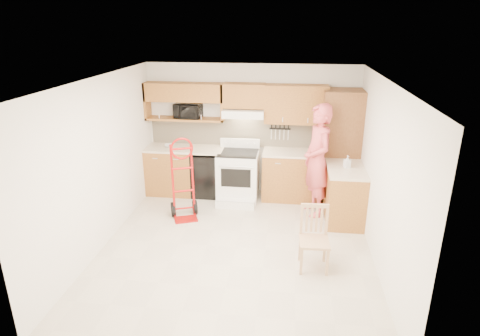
% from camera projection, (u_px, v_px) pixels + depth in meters
% --- Properties ---
extents(floor, '(4.00, 4.50, 0.02)m').
position_uv_depth(floor, '(236.00, 248.00, 6.17)').
color(floor, beige).
rests_on(floor, ground).
extents(ceiling, '(4.00, 4.50, 0.02)m').
position_uv_depth(ceiling, '(235.00, 80.00, 5.31)').
color(ceiling, white).
rests_on(ceiling, ground).
extents(wall_back, '(4.00, 0.02, 2.50)m').
position_uv_depth(wall_back, '(251.00, 130.00, 7.85)').
color(wall_back, white).
rests_on(wall_back, ground).
extents(wall_front, '(4.00, 0.02, 2.50)m').
position_uv_depth(wall_front, '(202.00, 257.00, 3.63)').
color(wall_front, white).
rests_on(wall_front, ground).
extents(wall_left, '(0.02, 4.50, 2.50)m').
position_uv_depth(wall_left, '(100.00, 164.00, 5.98)').
color(wall_left, white).
rests_on(wall_left, ground).
extents(wall_right, '(0.02, 4.50, 2.50)m').
position_uv_depth(wall_right, '(383.00, 176.00, 5.51)').
color(wall_right, white).
rests_on(wall_right, ground).
extents(backsplash, '(3.92, 0.03, 0.55)m').
position_uv_depth(backsplash, '(251.00, 133.00, 7.84)').
color(backsplash, beige).
rests_on(backsplash, wall_back).
extents(lower_cab_left, '(0.90, 0.60, 0.90)m').
position_uv_depth(lower_cab_left, '(171.00, 171.00, 8.02)').
color(lower_cab_left, '#AD7529').
rests_on(lower_cab_left, ground).
extents(dishwasher, '(0.60, 0.60, 0.85)m').
position_uv_depth(dishwasher, '(209.00, 174.00, 7.94)').
color(dishwasher, black).
rests_on(dishwasher, ground).
extents(lower_cab_right, '(1.14, 0.60, 0.90)m').
position_uv_depth(lower_cab_right, '(293.00, 176.00, 7.74)').
color(lower_cab_right, '#AD7529').
rests_on(lower_cab_right, ground).
extents(countertop_left, '(1.50, 0.63, 0.04)m').
position_uv_depth(countertop_left, '(185.00, 149.00, 7.82)').
color(countertop_left, beige).
rests_on(countertop_left, lower_cab_left).
extents(countertop_right, '(1.14, 0.63, 0.04)m').
position_uv_depth(countertop_right, '(294.00, 153.00, 7.58)').
color(countertop_right, beige).
rests_on(countertop_right, lower_cab_right).
extents(cab_return_right, '(0.60, 1.00, 0.90)m').
position_uv_depth(cab_return_right, '(344.00, 195.00, 6.89)').
color(cab_return_right, '#AD7529').
rests_on(cab_return_right, ground).
extents(countertop_return, '(0.63, 1.00, 0.04)m').
position_uv_depth(countertop_return, '(347.00, 169.00, 6.73)').
color(countertop_return, beige).
rests_on(countertop_return, cab_return_right).
extents(pantry_tall, '(0.70, 0.60, 2.10)m').
position_uv_depth(pantry_tall, '(339.00, 148.00, 7.44)').
color(pantry_tall, brown).
rests_on(pantry_tall, ground).
extents(upper_cab_left, '(1.50, 0.33, 0.34)m').
position_uv_depth(upper_cab_left, '(184.00, 92.00, 7.58)').
color(upper_cab_left, '#AD7529').
rests_on(upper_cab_left, wall_back).
extents(upper_shelf_mw, '(1.50, 0.33, 0.04)m').
position_uv_depth(upper_shelf_mw, '(185.00, 119.00, 7.76)').
color(upper_shelf_mw, '#AD7529').
rests_on(upper_shelf_mw, wall_back).
extents(upper_cab_center, '(0.76, 0.33, 0.44)m').
position_uv_depth(upper_cab_center, '(244.00, 95.00, 7.47)').
color(upper_cab_center, '#AD7529').
rests_on(upper_cab_center, wall_back).
extents(upper_cab_right, '(1.14, 0.33, 0.70)m').
position_uv_depth(upper_cab_right, '(296.00, 104.00, 7.40)').
color(upper_cab_right, '#AD7529').
rests_on(upper_cab_right, wall_back).
extents(range_hood, '(0.76, 0.46, 0.14)m').
position_uv_depth(range_hood, '(244.00, 113.00, 7.51)').
color(range_hood, white).
rests_on(range_hood, wall_back).
extents(knife_strip, '(0.40, 0.05, 0.29)m').
position_uv_depth(knife_strip, '(280.00, 132.00, 7.74)').
color(knife_strip, black).
rests_on(knife_strip, backsplash).
extents(microwave, '(0.52, 0.37, 0.28)m').
position_uv_depth(microwave, '(188.00, 111.00, 7.70)').
color(microwave, black).
rests_on(microwave, upper_shelf_mw).
extents(range, '(0.76, 0.99, 1.11)m').
position_uv_depth(range, '(238.00, 173.00, 7.62)').
color(range, white).
rests_on(range, ground).
extents(person, '(0.67, 0.83, 1.96)m').
position_uv_depth(person, '(317.00, 161.00, 6.95)').
color(person, '#D24E54').
rests_on(person, ground).
extents(hand_truck, '(0.65, 0.62, 1.30)m').
position_uv_depth(hand_truck, '(183.00, 183.00, 6.89)').
color(hand_truck, '#A80F0D').
rests_on(hand_truck, ground).
extents(dining_chair, '(0.42, 0.45, 0.89)m').
position_uv_depth(dining_chair, '(314.00, 239.00, 5.52)').
color(dining_chair, tan).
rests_on(dining_chair, ground).
extents(soap_bottle, '(0.12, 0.12, 0.21)m').
position_uv_depth(soap_bottle, '(347.00, 162.00, 6.72)').
color(soap_bottle, white).
rests_on(soap_bottle, countertop_return).
extents(bowl, '(0.20, 0.20, 0.05)m').
position_uv_depth(bowl, '(169.00, 146.00, 7.84)').
color(bowl, white).
rests_on(bowl, countertop_left).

